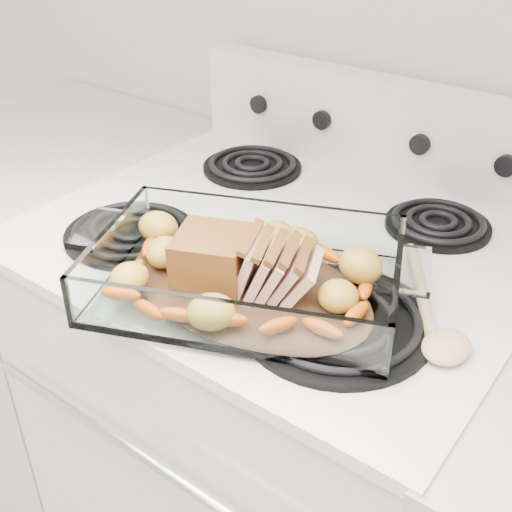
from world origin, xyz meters
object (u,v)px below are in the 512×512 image
Objects in this scene: baking_dish at (247,280)px; pork_roast at (236,260)px; counter_left at (66,313)px; electric_range at (281,429)px.

pork_roast reaches higher than baking_dish.
pork_roast is at bearing 156.91° from baking_dish.
pork_roast is (0.71, -0.18, 0.52)m from counter_left.
counter_left is 0.90m from baking_dish.
electric_range is at bearing 113.35° from pork_roast.
electric_range is at bearing 0.10° from counter_left.
electric_range reaches higher than pork_roast.
electric_range reaches higher than baking_dish.
pork_roast is (0.04, -0.18, 0.51)m from electric_range.
baking_dish is 0.03m from pork_roast.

